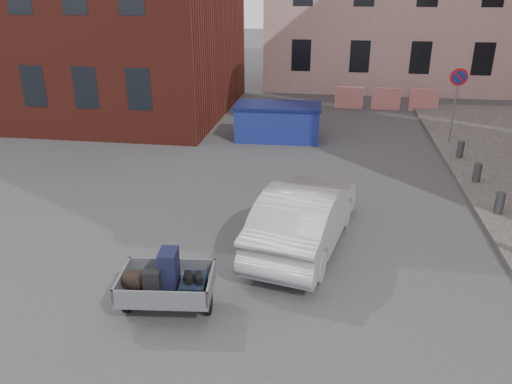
# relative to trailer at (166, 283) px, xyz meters

# --- Properties ---
(ground) EXTENTS (120.00, 120.00, 0.00)m
(ground) POSITION_rel_trailer_xyz_m (0.94, 1.63, -0.61)
(ground) COLOR #38383A
(ground) RESTS_ON ground
(no_parking_sign) EXTENTS (0.60, 0.09, 2.65)m
(no_parking_sign) POSITION_rel_trailer_xyz_m (6.94, 11.11, 1.41)
(no_parking_sign) COLOR gray
(no_parking_sign) RESTS_ON sidewalk
(bollards) EXTENTS (0.22, 9.02, 0.55)m
(bollards) POSITION_rel_trailer_xyz_m (6.94, 5.03, -0.21)
(bollards) COLOR #3A3A3D
(bollards) RESTS_ON sidewalk
(barriers) EXTENTS (4.70, 0.18, 1.00)m
(barriers) POSITION_rel_trailer_xyz_m (5.14, 16.63, -0.11)
(barriers) COLOR red
(barriers) RESTS_ON ground
(trailer) EXTENTS (1.71, 1.88, 1.20)m
(trailer) POSITION_rel_trailer_xyz_m (0.00, 0.00, 0.00)
(trailer) COLOR black
(trailer) RESTS_ON ground
(dumpster) EXTENTS (3.22, 1.73, 1.33)m
(dumpster) POSITION_rel_trailer_xyz_m (0.71, 11.02, 0.06)
(dumpster) COLOR navy
(dumpster) RESTS_ON ground
(silver_car) EXTENTS (2.38, 4.61, 1.45)m
(silver_car) POSITION_rel_trailer_xyz_m (2.23, 2.86, 0.12)
(silver_car) COLOR #9A9CA1
(silver_car) RESTS_ON ground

